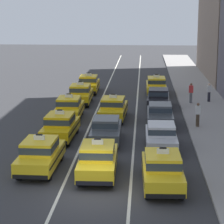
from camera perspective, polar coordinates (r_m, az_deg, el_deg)
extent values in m
plane|color=#353538|center=(22.50, -2.04, -9.60)|extent=(160.00, 160.00, 0.00)
cube|color=silver|center=(41.76, -1.50, 0.85)|extent=(0.14, 80.00, 0.01)
cube|color=silver|center=(41.60, 2.89, 0.79)|extent=(0.14, 80.00, 0.01)
cube|color=#9E9993|center=(37.05, 11.47, -0.81)|extent=(4.00, 90.00, 0.15)
cylinder|color=black|center=(27.44, -9.04, -4.90)|extent=(0.25, 0.64, 0.64)
cylinder|color=black|center=(27.13, -6.00, -5.02)|extent=(0.25, 0.64, 0.64)
cylinder|color=black|center=(24.64, -10.73, -7.02)|extent=(0.25, 0.64, 0.64)
cylinder|color=black|center=(24.29, -7.34, -7.18)|extent=(0.25, 0.64, 0.64)
cube|color=yellow|center=(25.75, -8.27, -5.23)|extent=(1.89, 4.53, 0.70)
cube|color=black|center=(25.74, -8.27, -5.13)|extent=(1.90, 4.17, 0.10)
cube|color=yellow|center=(25.42, -8.39, -3.90)|extent=(1.64, 2.13, 0.64)
cube|color=#2D3842|center=(25.42, -8.39, -3.90)|extent=(1.66, 2.15, 0.35)
cube|color=white|center=(25.30, -8.42, -2.94)|extent=(0.56, 0.13, 0.24)
cube|color=black|center=(25.26, -8.43, -2.61)|extent=(0.32, 0.12, 0.06)
cube|color=black|center=(27.88, -7.24, -4.35)|extent=(1.71, 0.17, 0.20)
cube|color=black|center=(23.80, -9.45, -7.42)|extent=(1.71, 0.17, 0.20)
cylinder|color=black|center=(32.99, -6.70, -1.85)|extent=(0.26, 0.65, 0.64)
cylinder|color=black|center=(32.71, -4.17, -1.92)|extent=(0.26, 0.65, 0.64)
cylinder|color=black|center=(30.11, -7.92, -3.29)|extent=(0.26, 0.65, 0.64)
cylinder|color=black|center=(29.80, -5.15, -3.38)|extent=(0.26, 0.65, 0.64)
cube|color=yellow|center=(31.30, -5.98, -1.96)|extent=(1.94, 4.55, 0.70)
cube|color=black|center=(31.29, -5.98, -1.87)|extent=(1.95, 4.20, 0.10)
cube|color=yellow|center=(31.00, -6.06, -0.83)|extent=(1.67, 2.15, 0.64)
cube|color=#2D3842|center=(31.00, -6.06, -0.83)|extent=(1.69, 2.17, 0.35)
cube|color=white|center=(30.90, -6.08, -0.04)|extent=(0.56, 0.14, 0.24)
cube|color=black|center=(30.87, -6.08, 0.24)|extent=(0.32, 0.12, 0.06)
cube|color=black|center=(33.46, -5.22, -1.43)|extent=(1.71, 0.19, 0.20)
cube|color=black|center=(29.28, -6.82, -3.51)|extent=(1.71, 0.19, 0.20)
cylinder|color=black|center=(38.31, -5.76, 0.20)|extent=(0.25, 0.64, 0.64)
cylinder|color=black|center=(38.12, -3.56, 0.18)|extent=(0.25, 0.64, 0.64)
cylinder|color=black|center=(35.36, -6.47, -0.86)|extent=(0.25, 0.64, 0.64)
cylinder|color=black|center=(35.16, -4.09, -0.89)|extent=(0.25, 0.64, 0.64)
cube|color=yellow|center=(36.65, -4.97, 0.21)|extent=(1.88, 4.53, 0.70)
cube|color=black|center=(36.64, -4.97, 0.29)|extent=(1.90, 4.17, 0.10)
cube|color=yellow|center=(36.37, -5.02, 1.19)|extent=(1.64, 2.13, 0.64)
cube|color=#2D3842|center=(36.37, -5.02, 1.19)|extent=(1.66, 2.15, 0.35)
cube|color=white|center=(36.29, -5.04, 1.87)|extent=(0.56, 0.13, 0.24)
cube|color=black|center=(36.26, -5.04, 2.11)|extent=(0.32, 0.12, 0.06)
cube|color=black|center=(38.85, -4.54, 0.55)|extent=(1.71, 0.17, 0.20)
cube|color=black|center=(34.57, -5.44, -0.98)|extent=(1.71, 0.17, 0.20)
cylinder|color=black|center=(43.81, -4.39, 1.79)|extent=(0.25, 0.64, 0.64)
cylinder|color=black|center=(43.65, -2.47, 1.78)|extent=(0.25, 0.64, 0.64)
cylinder|color=black|center=(40.83, -4.92, 0.99)|extent=(0.25, 0.64, 0.64)
cylinder|color=black|center=(40.66, -2.86, 0.97)|extent=(0.25, 0.64, 0.64)
cube|color=yellow|center=(42.17, -3.66, 1.87)|extent=(1.87, 4.53, 0.70)
cube|color=black|center=(42.16, -3.66, 1.93)|extent=(1.88, 4.17, 0.10)
cube|color=yellow|center=(41.90, -3.70, 2.73)|extent=(1.63, 2.12, 0.64)
cube|color=#2D3842|center=(41.90, -3.70, 2.73)|extent=(1.65, 2.15, 0.35)
cube|color=white|center=(41.83, -3.71, 3.32)|extent=(0.56, 0.13, 0.24)
cube|color=black|center=(41.80, -3.71, 3.52)|extent=(0.32, 0.12, 0.06)
cube|color=black|center=(44.37, -3.34, 2.08)|extent=(1.71, 0.17, 0.20)
cube|color=black|center=(40.06, -4.01, 0.93)|extent=(1.71, 0.17, 0.20)
cylinder|color=black|center=(49.02, -3.40, 2.96)|extent=(0.25, 0.64, 0.64)
cylinder|color=black|center=(48.88, -1.68, 2.95)|extent=(0.25, 0.64, 0.64)
cylinder|color=black|center=(46.02, -3.80, 2.33)|extent=(0.25, 0.64, 0.64)
cylinder|color=black|center=(45.88, -1.96, 2.31)|extent=(0.25, 0.64, 0.64)
cube|color=yellow|center=(47.38, -2.71, 3.07)|extent=(1.88, 4.53, 0.70)
cube|color=black|center=(47.38, -2.71, 3.13)|extent=(1.90, 4.17, 0.10)
cube|color=yellow|center=(47.13, -2.74, 3.84)|extent=(1.64, 2.13, 0.64)
cube|color=#2D3842|center=(47.13, -2.74, 3.84)|extent=(1.66, 2.15, 0.35)
cube|color=white|center=(47.07, -2.74, 4.37)|extent=(0.56, 0.13, 0.24)
cube|color=black|center=(47.04, -2.74, 4.55)|extent=(0.32, 0.12, 0.06)
cube|color=black|center=(49.60, -2.47, 3.20)|extent=(1.71, 0.17, 0.20)
cube|color=black|center=(45.26, -2.97, 2.29)|extent=(1.71, 0.17, 0.20)
cylinder|color=black|center=(26.35, -2.99, -5.50)|extent=(0.25, 0.64, 0.64)
cylinder|color=black|center=(26.25, 0.23, -5.56)|extent=(0.25, 0.64, 0.64)
cylinder|color=black|center=(23.48, -3.73, -7.82)|extent=(0.25, 0.64, 0.64)
cylinder|color=black|center=(23.36, -0.10, -7.89)|extent=(0.25, 0.64, 0.64)
cube|color=yellow|center=(24.73, -1.64, -5.86)|extent=(1.87, 4.53, 0.70)
cube|color=black|center=(24.71, -1.64, -5.75)|extent=(1.89, 4.17, 0.10)
cube|color=yellow|center=(24.38, -1.68, -4.48)|extent=(1.63, 2.13, 0.64)
cube|color=#2D3842|center=(24.38, -1.68, -4.48)|extent=(1.66, 2.15, 0.35)
cube|color=white|center=(24.26, -1.68, -3.49)|extent=(0.56, 0.13, 0.24)
cube|color=black|center=(24.21, -1.69, -3.14)|extent=(0.32, 0.12, 0.06)
cube|color=black|center=(26.90, -1.28, -4.88)|extent=(1.71, 0.17, 0.20)
cube|color=black|center=(22.74, -2.06, -8.22)|extent=(1.71, 0.17, 0.20)
cylinder|color=black|center=(31.94, -1.81, -2.25)|extent=(0.25, 0.64, 0.64)
cylinder|color=black|center=(31.85, 0.78, -2.29)|extent=(0.25, 0.64, 0.64)
cylinder|color=black|center=(29.21, -2.29, -3.67)|extent=(0.25, 0.64, 0.64)
cylinder|color=black|center=(29.11, 0.54, -3.72)|extent=(0.25, 0.64, 0.64)
cube|color=#4C5156|center=(30.43, -0.69, -2.35)|extent=(1.80, 4.32, 0.66)
cube|color=#4C5156|center=(30.18, -0.70, -1.25)|extent=(1.58, 1.91, 0.60)
cube|color=#2D3842|center=(30.18, -0.70, -1.25)|extent=(1.60, 1.93, 0.33)
cylinder|color=black|center=(38.01, -0.72, 0.16)|extent=(0.27, 0.65, 0.64)
cylinder|color=black|center=(37.86, 1.50, 0.11)|extent=(0.27, 0.65, 0.64)
cylinder|color=black|center=(35.05, -1.32, -0.90)|extent=(0.27, 0.65, 0.64)
cylinder|color=black|center=(34.89, 1.09, -0.97)|extent=(0.27, 0.65, 0.64)
cube|color=yellow|center=(36.37, 0.15, 0.16)|extent=(1.99, 4.57, 0.70)
cube|color=black|center=(36.36, 0.15, 0.24)|extent=(2.00, 4.21, 0.10)
cube|color=yellow|center=(36.08, 0.12, 1.15)|extent=(1.69, 2.17, 0.64)
cube|color=#2D3842|center=(36.08, 0.12, 1.15)|extent=(1.71, 2.19, 0.35)
cube|color=white|center=(36.00, 0.12, 1.84)|extent=(0.56, 0.14, 0.24)
cube|color=black|center=(35.97, 0.12, 2.07)|extent=(0.32, 0.12, 0.06)
cube|color=black|center=(38.57, 0.49, 0.50)|extent=(1.71, 0.21, 0.20)
cube|color=black|center=(34.28, -0.24, -1.04)|extent=(1.71, 0.21, 0.20)
cylinder|color=black|center=(24.90, 3.88, -6.61)|extent=(0.26, 0.65, 0.64)
cylinder|color=black|center=(24.99, 7.29, -6.61)|extent=(0.26, 0.65, 0.64)
cylinder|color=black|center=(22.03, 4.14, -9.22)|extent=(0.26, 0.65, 0.64)
cylinder|color=black|center=(22.14, 8.01, -9.20)|extent=(0.26, 0.65, 0.64)
cube|color=yellow|center=(23.38, 5.84, -7.03)|extent=(1.94, 4.55, 0.70)
cube|color=black|center=(23.36, 5.84, -6.91)|extent=(1.95, 4.19, 0.10)
cube|color=yellow|center=(23.02, 5.90, -5.58)|extent=(1.66, 2.15, 0.64)
cube|color=#2D3842|center=(23.02, 5.90, -5.58)|extent=(1.68, 2.17, 0.35)
cube|color=white|center=(22.89, 5.92, -4.54)|extent=(0.56, 0.14, 0.24)
cube|color=black|center=(22.85, 5.93, -4.18)|extent=(0.32, 0.12, 0.06)
cube|color=black|center=(25.55, 5.50, -5.90)|extent=(1.71, 0.19, 0.20)
cube|color=black|center=(21.41, 6.21, -9.64)|extent=(1.71, 0.19, 0.20)
cylinder|color=black|center=(30.55, 4.21, -2.97)|extent=(0.25, 0.64, 0.64)
cylinder|color=black|center=(30.61, 6.91, -2.99)|extent=(0.25, 0.64, 0.64)
cylinder|color=black|center=(27.82, 4.32, -4.53)|extent=(0.25, 0.64, 0.64)
cylinder|color=black|center=(27.90, 7.30, -4.55)|extent=(0.25, 0.64, 0.64)
cube|color=silver|center=(29.12, 5.70, -3.10)|extent=(1.81, 4.32, 0.66)
cube|color=silver|center=(28.86, 5.73, -1.95)|extent=(1.58, 1.92, 0.60)
cube|color=#2D3842|center=(28.86, 5.73, -1.95)|extent=(1.60, 1.94, 0.33)
cylinder|color=black|center=(36.20, 4.35, -0.50)|extent=(0.24, 0.64, 0.64)
cylinder|color=black|center=(36.24, 6.63, -0.53)|extent=(0.24, 0.64, 0.64)
cylinder|color=black|center=(33.44, 4.40, -1.60)|extent=(0.24, 0.64, 0.64)
cylinder|color=black|center=(33.49, 6.87, -1.63)|extent=(0.24, 0.64, 0.64)
cube|color=#4C5156|center=(34.76, 5.57, -0.52)|extent=(1.76, 4.30, 0.66)
cube|color=#4C5156|center=(34.52, 5.60, 0.46)|extent=(1.56, 1.90, 0.60)
cube|color=#2D3842|center=(34.52, 5.60, 0.46)|extent=(1.58, 1.92, 0.33)
cylinder|color=black|center=(42.15, 4.42, 1.37)|extent=(0.26, 0.65, 0.64)
cylinder|color=black|center=(42.14, 6.39, 1.32)|extent=(0.26, 0.65, 0.64)
cylinder|color=black|center=(39.38, 4.31, 0.57)|extent=(0.26, 0.65, 0.64)
cylinder|color=black|center=(39.36, 6.41, 0.52)|extent=(0.26, 0.65, 0.64)
cube|color=black|center=(40.69, 5.39, 1.41)|extent=(1.93, 4.37, 0.66)
cube|color=black|center=(40.47, 5.41, 2.26)|extent=(1.63, 1.96, 0.60)
cube|color=#2D3842|center=(40.47, 5.41, 2.26)|extent=(1.65, 1.98, 0.33)
cylinder|color=black|center=(48.02, 4.19, 2.75)|extent=(0.25, 0.64, 0.64)
cylinder|color=black|center=(48.07, 5.95, 2.73)|extent=(0.25, 0.64, 0.64)
cylinder|color=black|center=(45.01, 4.26, 2.09)|extent=(0.25, 0.64, 0.64)
cylinder|color=black|center=(45.07, 6.14, 2.06)|extent=(0.25, 0.64, 0.64)
cube|color=yellow|center=(46.48, 5.14, 2.84)|extent=(1.85, 4.52, 0.70)
cube|color=black|center=(46.47, 5.14, 2.90)|extent=(1.87, 4.16, 0.10)
cube|color=yellow|center=(46.22, 5.16, 3.63)|extent=(1.62, 2.12, 0.64)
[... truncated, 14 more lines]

